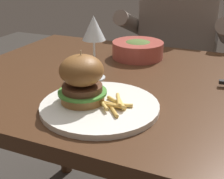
% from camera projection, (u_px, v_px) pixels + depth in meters
% --- Properties ---
extents(dining_table, '(1.14, 0.82, 0.74)m').
position_uv_depth(dining_table, '(136.00, 109.00, 0.99)').
color(dining_table, '#472B19').
rests_on(dining_table, ground).
extents(main_plate, '(0.29, 0.29, 0.01)m').
position_uv_depth(main_plate, '(100.00, 106.00, 0.77)').
color(main_plate, white).
rests_on(main_plate, dining_table).
extents(burger_sandwich, '(0.12, 0.12, 0.13)m').
position_uv_depth(burger_sandwich, '(82.00, 79.00, 0.76)').
color(burger_sandwich, '#9E6B38').
rests_on(burger_sandwich, main_plate).
extents(fries_pile, '(0.10, 0.10, 0.02)m').
position_uv_depth(fries_pile, '(114.00, 104.00, 0.75)').
color(fries_pile, '#E0B251').
rests_on(fries_pile, main_plate).
extents(wine_glass, '(0.07, 0.07, 0.19)m').
position_uv_depth(wine_glass, '(94.00, 31.00, 0.91)').
color(wine_glass, silver).
rests_on(wine_glass, dining_table).
extents(soup_bowl, '(0.19, 0.19, 0.07)m').
position_uv_depth(soup_bowl, '(138.00, 49.00, 1.15)').
color(soup_bowl, '#B24C42').
rests_on(soup_bowl, dining_table).
extents(diner_person, '(0.51, 0.36, 1.18)m').
position_uv_depth(diner_person, '(176.00, 67.00, 1.61)').
color(diner_person, '#282833').
rests_on(diner_person, ground).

